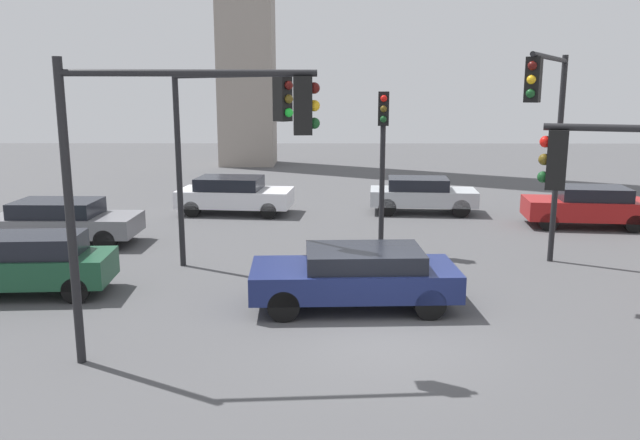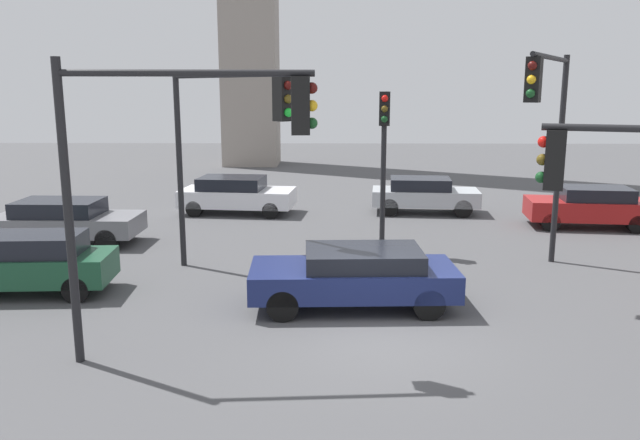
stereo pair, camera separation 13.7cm
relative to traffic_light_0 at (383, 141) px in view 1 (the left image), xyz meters
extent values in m
plane|color=#4C4C4F|center=(-0.59, -6.99, -3.39)|extent=(92.47, 92.47, 0.00)
cylinder|color=black|center=(0.00, 0.02, -0.97)|extent=(0.16, 0.16, 4.84)
cube|color=black|center=(0.00, 0.02, 0.95)|extent=(0.34, 0.34, 1.00)
sphere|color=red|center=(-0.01, -0.18, 1.25)|extent=(0.20, 0.20, 0.20)
sphere|color=#594714|center=(-0.01, -0.18, 0.95)|extent=(0.20, 0.20, 0.20)
sphere|color=#14471E|center=(-0.01, -0.18, 0.65)|extent=(0.20, 0.20, 0.20)
cylinder|color=black|center=(-6.20, -8.23, -0.67)|extent=(0.16, 0.16, 5.45)
cylinder|color=black|center=(-4.04, -8.07, 1.79)|extent=(4.34, 0.43, 0.12)
cube|color=black|center=(-2.12, -7.93, 1.24)|extent=(0.34, 0.34, 1.00)
sphere|color=#4C0F0C|center=(-1.92, -7.92, 1.54)|extent=(0.20, 0.20, 0.20)
sphere|color=yellow|center=(-1.92, -7.92, 1.24)|extent=(0.20, 0.20, 0.20)
sphere|color=#14471E|center=(-1.92, -7.92, 0.94)|extent=(0.20, 0.20, 0.20)
cylinder|color=black|center=(-5.76, -1.77, -0.69)|extent=(0.16, 0.16, 5.41)
cylinder|color=black|center=(-4.14, -3.23, 1.86)|extent=(3.33, 3.01, 0.12)
cube|color=black|center=(-2.70, -4.53, 1.31)|extent=(0.45, 0.45, 1.00)
sphere|color=#4C0F0C|center=(-2.55, -4.66, 1.61)|extent=(0.20, 0.20, 0.20)
sphere|color=#594714|center=(-2.55, -4.66, 1.31)|extent=(0.20, 0.20, 0.20)
sphere|color=green|center=(-2.55, -4.66, 1.01)|extent=(0.20, 0.20, 0.20)
cylinder|color=black|center=(3.22, -8.77, 0.91)|extent=(2.60, 1.07, 0.12)
cube|color=black|center=(2.17, -8.38, 0.36)|extent=(0.41, 0.41, 1.00)
sphere|color=red|center=(1.99, -8.31, 0.66)|extent=(0.20, 0.20, 0.20)
sphere|color=#594714|center=(1.99, -8.31, 0.36)|extent=(0.20, 0.20, 0.20)
sphere|color=#14471E|center=(1.99, -8.31, 0.06)|extent=(0.20, 0.20, 0.20)
cylinder|color=black|center=(4.83, -1.19, -0.48)|extent=(0.16, 0.16, 5.83)
cylinder|color=black|center=(3.82, -2.97, 2.28)|extent=(2.14, 3.61, 0.12)
cube|color=black|center=(2.92, -4.53, 1.73)|extent=(0.44, 0.44, 1.00)
sphere|color=#4C0F0C|center=(2.83, -4.70, 2.03)|extent=(0.20, 0.20, 0.20)
sphere|color=yellow|center=(2.83, -4.70, 1.73)|extent=(0.20, 0.20, 0.20)
sphere|color=#14471E|center=(2.83, -4.70, 1.43)|extent=(0.20, 0.20, 0.20)
cube|color=silver|center=(-5.33, 5.90, -2.74)|extent=(4.66, 2.50, 0.67)
cube|color=black|center=(-5.55, 5.92, -2.18)|extent=(2.68, 2.05, 0.53)
cylinder|color=black|center=(-3.73, 6.58, -3.07)|extent=(0.67, 0.43, 0.64)
cylinder|color=black|center=(-3.90, 4.91, -3.07)|extent=(0.67, 0.43, 0.64)
cylinder|color=black|center=(-6.76, 6.89, -3.07)|extent=(0.67, 0.43, 0.64)
cylinder|color=black|center=(-6.93, 5.22, -3.07)|extent=(0.67, 0.43, 0.64)
cube|color=navy|center=(-1.08, -5.16, -2.73)|extent=(4.75, 2.21, 0.62)
cube|color=black|center=(-0.84, -5.15, -2.24)|extent=(2.69, 1.88, 0.44)
cylinder|color=black|center=(-2.62, -6.05, -3.04)|extent=(0.71, 0.39, 0.70)
cylinder|color=black|center=(-2.70, -4.41, -3.04)|extent=(0.71, 0.39, 0.70)
cylinder|color=black|center=(0.55, -5.91, -3.04)|extent=(0.71, 0.39, 0.70)
cylinder|color=black|center=(0.47, -4.27, -3.04)|extent=(0.71, 0.39, 0.70)
cube|color=slate|center=(-10.07, 0.72, -2.75)|extent=(4.62, 2.01, 0.61)
cube|color=black|center=(-10.30, 0.72, -2.22)|extent=(2.60, 1.75, 0.53)
cylinder|color=black|center=(-8.50, 1.50, -3.05)|extent=(0.69, 0.36, 0.68)
cylinder|color=black|center=(-8.52, -0.11, -3.05)|extent=(0.69, 0.36, 0.68)
cylinder|color=black|center=(-11.63, 1.54, -3.05)|extent=(0.69, 0.36, 0.68)
cylinder|color=black|center=(-11.65, -0.07, -3.05)|extent=(0.69, 0.36, 0.68)
cube|color=maroon|center=(7.69, 3.48, -2.73)|extent=(4.42, 2.30, 0.70)
cube|color=black|center=(7.90, 3.46, -2.17)|extent=(2.54, 1.87, 0.50)
cylinder|color=black|center=(6.17, 2.89, -3.07)|extent=(0.67, 0.40, 0.64)
cylinder|color=black|center=(6.34, 4.39, -3.07)|extent=(0.67, 0.40, 0.64)
cylinder|color=black|center=(9.04, 2.57, -3.07)|extent=(0.67, 0.40, 0.64)
cylinder|color=black|center=(9.21, 4.07, -3.07)|extent=(0.67, 0.40, 0.64)
cube|color=#19472D|center=(-8.97, -4.36, -2.74)|extent=(4.12, 1.88, 0.68)
cube|color=black|center=(-8.77, -4.35, -2.17)|extent=(2.34, 1.58, 0.53)
cylinder|color=black|center=(-7.56, -4.94, -3.08)|extent=(0.64, 0.33, 0.63)
cylinder|color=black|center=(-7.65, -3.60, -3.08)|extent=(0.64, 0.33, 0.63)
cube|color=#ADB2B7|center=(2.21, 6.07, -2.73)|extent=(4.34, 2.16, 0.61)
cube|color=black|center=(2.00, 6.08, -2.22)|extent=(2.48, 1.79, 0.50)
cylinder|color=black|center=(3.70, 6.69, -3.04)|extent=(0.73, 0.38, 0.70)
cylinder|color=black|center=(3.57, 5.21, -3.04)|extent=(0.73, 0.38, 0.70)
cylinder|color=black|center=(0.84, 6.93, -3.04)|extent=(0.73, 0.38, 0.70)
cylinder|color=black|center=(0.72, 5.44, -3.04)|extent=(0.73, 0.38, 0.70)
camera|label=1|loc=(-1.73, -19.00, 1.53)|focal=35.41mm
camera|label=2|loc=(-1.59, -19.00, 1.53)|focal=35.41mm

